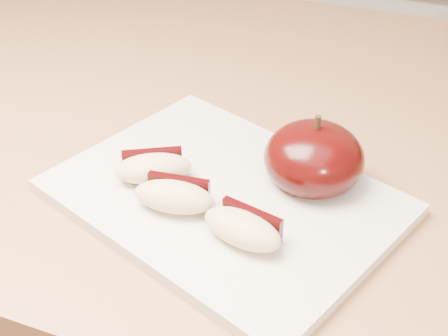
% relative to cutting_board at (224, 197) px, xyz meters
% --- Properties ---
extents(back_cabinet, '(2.40, 0.62, 0.94)m').
position_rel_cutting_board_xyz_m(back_cabinet, '(-0.03, 0.85, -0.43)').
color(back_cabinet, silver).
rests_on(back_cabinet, ground).
extents(cutting_board, '(0.32, 0.28, 0.01)m').
position_rel_cutting_board_xyz_m(cutting_board, '(0.00, 0.00, 0.00)').
color(cutting_board, beige).
rests_on(cutting_board, island_counter).
extents(apple_half, '(0.08, 0.08, 0.07)m').
position_rel_cutting_board_xyz_m(apple_half, '(0.06, 0.05, 0.03)').
color(apple_half, black).
rests_on(apple_half, cutting_board).
extents(apple_wedge_a, '(0.07, 0.06, 0.02)m').
position_rel_cutting_board_xyz_m(apple_wedge_a, '(-0.06, -0.00, 0.02)').
color(apple_wedge_a, '#DBBF8B').
rests_on(apple_wedge_a, cutting_board).
extents(apple_wedge_b, '(0.07, 0.04, 0.02)m').
position_rel_cutting_board_xyz_m(apple_wedge_b, '(-0.03, -0.03, 0.02)').
color(apple_wedge_b, '#DBBF8B').
rests_on(apple_wedge_b, cutting_board).
extents(apple_wedge_c, '(0.07, 0.05, 0.02)m').
position_rel_cutting_board_xyz_m(apple_wedge_c, '(0.03, -0.05, 0.02)').
color(apple_wedge_c, '#DBBF8B').
rests_on(apple_wedge_c, cutting_board).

